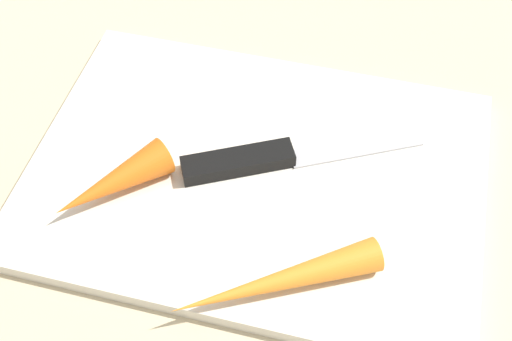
# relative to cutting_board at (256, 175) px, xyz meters

# --- Properties ---
(ground_plane) EXTENTS (1.40, 1.40, 0.00)m
(ground_plane) POSITION_rel_cutting_board_xyz_m (0.00, 0.00, -0.01)
(ground_plane) COLOR #C6B793
(cutting_board) EXTENTS (0.36, 0.26, 0.01)m
(cutting_board) POSITION_rel_cutting_board_xyz_m (0.00, 0.00, 0.00)
(cutting_board) COLOR silver
(cutting_board) RESTS_ON ground_plane
(knife) EXTENTS (0.19, 0.11, 0.01)m
(knife) POSITION_rel_cutting_board_xyz_m (0.00, -0.00, 0.01)
(knife) COLOR #B7B7BC
(knife) RESTS_ON cutting_board
(carrot_short) EXTENTS (0.08, 0.09, 0.03)m
(carrot_short) POSITION_rel_cutting_board_xyz_m (0.10, 0.05, 0.02)
(carrot_short) COLOR orange
(carrot_short) RESTS_ON cutting_board
(carrot_long) EXTENTS (0.14, 0.10, 0.03)m
(carrot_long) POSITION_rel_cutting_board_xyz_m (-0.04, 0.10, 0.02)
(carrot_long) COLOR orange
(carrot_long) RESTS_ON cutting_board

